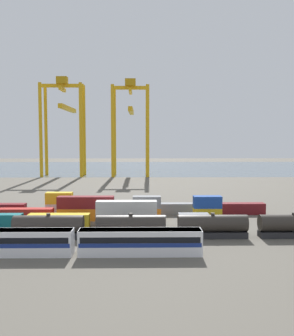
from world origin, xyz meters
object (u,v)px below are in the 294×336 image
Objects in this scene: freight_tank_row at (212,226)px; shipping_container_16 at (119,209)px; shipping_container_1 at (59,220)px; passenger_train at (76,241)px; shipping_container_6 at (25,214)px; gantry_crane_central at (131,118)px; gantry_crane_west at (64,117)px; shipping_container_7 at (86,214)px; shipping_container_14 at (59,209)px; shipping_container_17 at (179,209)px.

freight_tank_row reaches higher than shipping_container_16.
shipping_container_1 is (-29.10, 8.72, -0.81)m from freight_tank_row.
passenger_train is 3.15× the size of shipping_container_6.
passenger_train is at bearing -92.37° from gantry_crane_central.
freight_tank_row is 40.55m from shipping_container_6.
gantry_crane_west reaches higher than gantry_crane_central.
passenger_train is at bearing -58.49° from shipping_container_6.
shipping_container_7 and shipping_container_16 have the same top height.
freight_tank_row reaches higher than shipping_container_1.
shipping_container_14 is at bearing -98.67° from gantry_crane_central.
gantry_crane_west reaches higher than passenger_train.
passenger_train reaches higher than shipping_container_14.
gantry_crane_west is at bearing 178.95° from gantry_crane_central.
shipping_container_7 is 9.17m from shipping_container_16.
passenger_train reaches higher than shipping_container_1.
freight_tank_row is at bearing 23.61° from passenger_train.
shipping_container_14 is 0.50× the size of shipping_container_17.
gantry_crane_central is (0.22, 92.37, 25.48)m from shipping_container_16.
gantry_crane_west reaches higher than shipping_container_1.
freight_tank_row is 5.82× the size of shipping_container_16.
shipping_container_16 is 0.27× the size of gantry_crane_west.
gantry_crane_west is 31.10m from gantry_crane_central.
shipping_container_16 is at bearing -90.14° from gantry_crane_central.
passenger_train is at bearing -121.36° from shipping_container_17.
shipping_container_6 is 0.27× the size of gantry_crane_central.
shipping_container_16 is 13.86m from shipping_container_17.
shipping_container_17 is (13.86, 0.00, 0.00)m from shipping_container_16.
passenger_train is at bearing -85.37° from shipping_container_7.
gantry_crane_central is (20.22, 98.43, 25.48)m from shipping_container_6.
shipping_container_7 is at bearing -94.13° from gantry_crane_central.
passenger_train is 0.86× the size of gantry_crane_central.
freight_tank_row is 21.22m from shipping_container_17.
freight_tank_row is 28.73m from shipping_container_7.
shipping_container_14 is at bearing 180.00° from shipping_container_17.
shipping_container_14 is (-31.60, 20.84, -0.81)m from freight_tank_row.
shipping_container_6 is 13.12m from shipping_container_7.
passenger_train is 19.73m from shipping_container_1.
shipping_container_7 is 0.27× the size of gantry_crane_central.
passenger_train is 24.69m from freight_tank_row.
shipping_container_16 is (20.00, 6.06, 0.00)m from shipping_container_6.
gantry_crane_central reaches higher than shipping_container_17.
freight_tank_row is 1.55× the size of gantry_crane_west.
shipping_container_16 is (-17.75, 20.84, -0.81)m from freight_tank_row.
shipping_container_1 is at bearing -35.01° from shipping_container_6.
shipping_container_14 is at bearing -79.63° from gantry_crane_west.
freight_tank_row is 117.19m from gantry_crane_central.
freight_tank_row reaches higher than passenger_train.
shipping_container_1 and shipping_container_6 have the same top height.
shipping_container_14 is at bearing 180.00° from shipping_container_16.
shipping_container_7 is at bearing 94.63° from passenger_train.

